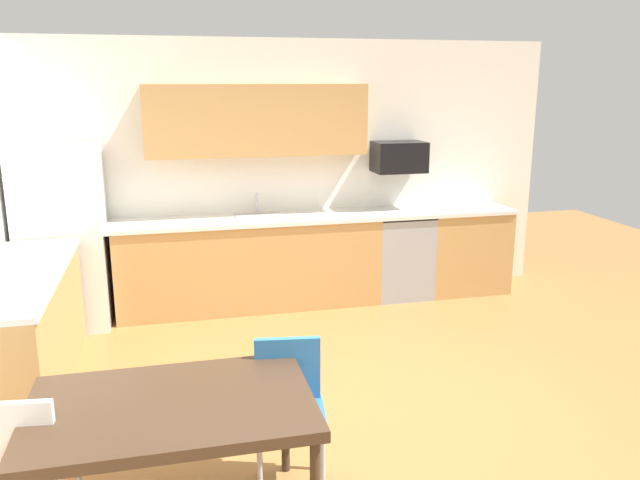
# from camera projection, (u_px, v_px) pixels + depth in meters

# --- Properties ---
(ground_plane) EXTENTS (12.00, 12.00, 0.00)m
(ground_plane) POSITION_uv_depth(u_px,v_px,m) (353.00, 408.00, 4.56)
(ground_plane) COLOR #9E6B38
(wall_back) EXTENTS (5.80, 0.10, 2.70)m
(wall_back) POSITION_uv_depth(u_px,v_px,m) (283.00, 171.00, 6.74)
(wall_back) COLOR white
(wall_back) RESTS_ON ground
(cabinet_run_back) EXTENTS (2.65, 0.60, 0.90)m
(cabinet_run_back) POSITION_uv_depth(u_px,v_px,m) (250.00, 264.00, 6.53)
(cabinet_run_back) COLOR tan
(cabinet_run_back) RESTS_ON ground
(cabinet_run_back_right) EXTENTS (0.90, 0.60, 0.90)m
(cabinet_run_back_right) POSITION_uv_depth(u_px,v_px,m) (463.00, 250.00, 7.07)
(cabinet_run_back_right) COLOR tan
(cabinet_run_back_right) RESTS_ON ground
(cabinet_run_left) EXTENTS (0.60, 2.00, 0.90)m
(cabinet_run_left) POSITION_uv_depth(u_px,v_px,m) (23.00, 337.00, 4.69)
(cabinet_run_left) COLOR tan
(cabinet_run_left) RESTS_ON ground
(countertop_back) EXTENTS (4.80, 0.64, 0.04)m
(countertop_back) POSITION_uv_depth(u_px,v_px,m) (290.00, 218.00, 6.51)
(countertop_back) COLOR silver
(countertop_back) RESTS_ON cabinet_run_back
(countertop_left) EXTENTS (0.64, 2.00, 0.04)m
(countertop_left) POSITION_uv_depth(u_px,v_px,m) (16.00, 276.00, 4.57)
(countertop_left) COLOR silver
(countertop_left) RESTS_ON cabinet_run_left
(upper_cabinets_back) EXTENTS (2.20, 0.34, 0.70)m
(upper_cabinets_back) POSITION_uv_depth(u_px,v_px,m) (257.00, 120.00, 6.33)
(upper_cabinets_back) COLOR tan
(refrigerator) EXTENTS (0.76, 0.70, 1.72)m
(refrigerator) POSITION_uv_depth(u_px,v_px,m) (63.00, 237.00, 5.95)
(refrigerator) COLOR white
(refrigerator) RESTS_ON ground
(oven_range) EXTENTS (0.60, 0.60, 0.91)m
(oven_range) POSITION_uv_depth(u_px,v_px,m) (399.00, 254.00, 6.90)
(oven_range) COLOR #999BA0
(oven_range) RESTS_ON ground
(microwave) EXTENTS (0.54, 0.36, 0.32)m
(microwave) POSITION_uv_depth(u_px,v_px,m) (399.00, 157.00, 6.74)
(microwave) COLOR black
(sink_basin) EXTENTS (0.48, 0.40, 0.14)m
(sink_basin) POSITION_uv_depth(u_px,v_px,m) (260.00, 223.00, 6.45)
(sink_basin) COLOR #A5A8AD
(sink_basin) RESTS_ON countertop_back
(sink_faucet) EXTENTS (0.02, 0.02, 0.24)m
(sink_faucet) POSITION_uv_depth(u_px,v_px,m) (257.00, 204.00, 6.58)
(sink_faucet) COLOR #B2B5BA
(sink_faucet) RESTS_ON countertop_back
(dining_table) EXTENTS (1.40, 0.90, 0.74)m
(dining_table) POSITION_uv_depth(u_px,v_px,m) (172.00, 413.00, 3.16)
(dining_table) COLOR #422D1E
(dining_table) RESTS_ON ground
(chair_near_table) EXTENTS (0.45, 0.45, 0.85)m
(chair_near_table) POSITION_uv_depth(u_px,v_px,m) (289.00, 402.00, 3.61)
(chair_near_table) COLOR #2D72B7
(chair_near_table) RESTS_ON ground
(chair_far_side) EXTENTS (0.44, 0.44, 0.85)m
(chair_far_side) POSITION_uv_depth(u_px,v_px,m) (25.00, 456.00, 3.10)
(chair_far_side) COLOR white
(chair_far_side) RESTS_ON ground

